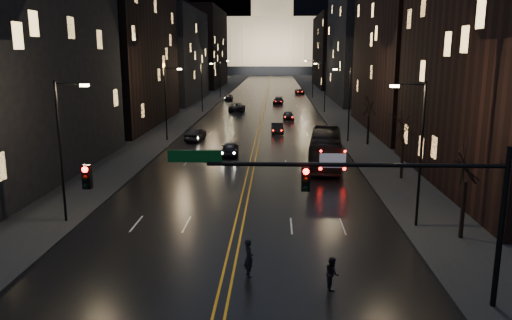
# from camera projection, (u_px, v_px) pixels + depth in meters

# --- Properties ---
(ground) EXTENTS (900.00, 900.00, 0.00)m
(ground) POSITION_uv_depth(u_px,v_px,m) (222.00, 304.00, 21.53)
(ground) COLOR black
(ground) RESTS_ON ground
(road) EXTENTS (20.00, 320.00, 0.02)m
(road) POSITION_uv_depth(u_px,v_px,m) (268.00, 89.00, 148.51)
(road) COLOR black
(road) RESTS_ON ground
(sidewalk_left) EXTENTS (8.00, 320.00, 0.16)m
(sidewalk_left) POSITION_uv_depth(u_px,v_px,m) (221.00, 89.00, 149.03)
(sidewalk_left) COLOR black
(sidewalk_left) RESTS_ON ground
(sidewalk_right) EXTENTS (8.00, 320.00, 0.16)m
(sidewalk_right) POSITION_uv_depth(u_px,v_px,m) (315.00, 89.00, 147.95)
(sidewalk_right) COLOR black
(sidewalk_right) RESTS_ON ground
(center_line) EXTENTS (0.62, 320.00, 0.01)m
(center_line) POSITION_uv_depth(u_px,v_px,m) (268.00, 89.00, 148.50)
(center_line) COLOR orange
(center_line) RESTS_ON road
(building_left_mid) EXTENTS (12.00, 30.00, 28.00)m
(building_left_mid) POSITION_uv_depth(u_px,v_px,m) (116.00, 29.00, 72.14)
(building_left_mid) COLOR black
(building_left_mid) RESTS_ON ground
(building_left_far) EXTENTS (12.00, 34.00, 20.00)m
(building_left_far) POSITION_uv_depth(u_px,v_px,m) (171.00, 55.00, 110.10)
(building_left_far) COLOR black
(building_left_far) RESTS_ON ground
(building_left_dist) EXTENTS (12.00, 40.00, 24.00)m
(building_left_dist) POSITION_uv_depth(u_px,v_px,m) (202.00, 48.00, 156.56)
(building_left_dist) COLOR black
(building_left_dist) RESTS_ON ground
(building_right_mid) EXTENTS (12.00, 34.00, 26.00)m
(building_right_mid) POSITION_uv_depth(u_px,v_px,m) (363.00, 41.00, 107.84)
(building_right_mid) COLOR black
(building_right_mid) RESTS_ON ground
(building_right_dist) EXTENTS (12.00, 40.00, 22.00)m
(building_right_dist) POSITION_uv_depth(u_px,v_px,m) (336.00, 51.00, 155.15)
(building_right_dist) COLOR black
(building_right_dist) RESTS_ON ground
(capitol) EXTENTS (90.00, 50.00, 58.50)m
(capitol) POSITION_uv_depth(u_px,v_px,m) (272.00, 40.00, 262.10)
(capitol) COLOR black
(capitol) RESTS_ON ground
(traffic_signal) EXTENTS (17.29, 0.45, 7.00)m
(traffic_signal) POSITION_uv_depth(u_px,v_px,m) (365.00, 191.00, 20.22)
(traffic_signal) COLOR black
(traffic_signal) RESTS_ON ground
(streetlamp_right_near) EXTENTS (2.13, 0.25, 9.00)m
(streetlamp_right_near) POSITION_uv_depth(u_px,v_px,m) (418.00, 147.00, 29.81)
(streetlamp_right_near) COLOR black
(streetlamp_right_near) RESTS_ON ground
(streetlamp_left_near) EXTENTS (2.13, 0.25, 9.00)m
(streetlamp_left_near) POSITION_uv_depth(u_px,v_px,m) (63.00, 145.00, 30.64)
(streetlamp_left_near) COLOR black
(streetlamp_left_near) RESTS_ON ground
(streetlamp_right_mid) EXTENTS (2.13, 0.25, 9.00)m
(streetlamp_right_mid) POSITION_uv_depth(u_px,v_px,m) (348.00, 100.00, 59.11)
(streetlamp_right_mid) COLOR black
(streetlamp_right_mid) RESTS_ON ground
(streetlamp_left_mid) EXTENTS (2.13, 0.25, 9.00)m
(streetlamp_left_mid) POSITION_uv_depth(u_px,v_px,m) (167.00, 100.00, 59.95)
(streetlamp_left_mid) COLOR black
(streetlamp_left_mid) RESTS_ON ground
(streetlamp_right_far) EXTENTS (2.13, 0.25, 9.00)m
(streetlamp_right_far) POSITION_uv_depth(u_px,v_px,m) (324.00, 84.00, 88.41)
(streetlamp_right_far) COLOR black
(streetlamp_right_far) RESTS_ON ground
(streetlamp_left_far) EXTENTS (2.13, 0.25, 9.00)m
(streetlamp_left_far) POSITION_uv_depth(u_px,v_px,m) (203.00, 84.00, 89.25)
(streetlamp_left_far) COLOR black
(streetlamp_left_far) RESTS_ON ground
(streetlamp_right_dist) EXTENTS (2.13, 0.25, 9.00)m
(streetlamp_right_dist) POSITION_uv_depth(u_px,v_px,m) (312.00, 77.00, 117.72)
(streetlamp_right_dist) COLOR black
(streetlamp_right_dist) RESTS_ON ground
(streetlamp_left_dist) EXTENTS (2.13, 0.25, 9.00)m
(streetlamp_left_dist) POSITION_uv_depth(u_px,v_px,m) (221.00, 76.00, 118.55)
(streetlamp_left_dist) COLOR black
(streetlamp_left_dist) RESTS_ON ground
(tree_right_near) EXTENTS (2.40, 2.40, 6.65)m
(tree_right_near) POSITION_uv_depth(u_px,v_px,m) (467.00, 164.00, 27.89)
(tree_right_near) COLOR black
(tree_right_near) RESTS_ON ground
(tree_right_mid) EXTENTS (2.40, 2.40, 6.65)m
(tree_right_mid) POSITION_uv_depth(u_px,v_px,m) (404.00, 127.00, 41.56)
(tree_right_mid) COLOR black
(tree_right_mid) RESTS_ON ground
(tree_right_far) EXTENTS (2.40, 2.40, 6.65)m
(tree_right_far) POSITION_uv_depth(u_px,v_px,m) (369.00, 107.00, 57.19)
(tree_right_far) COLOR black
(tree_right_far) RESTS_ON ground
(bus) EXTENTS (4.00, 12.03, 3.29)m
(bus) POSITION_uv_depth(u_px,v_px,m) (326.00, 149.00, 47.47)
(bus) COLOR black
(bus) RESTS_ON ground
(oncoming_car_a) EXTENTS (1.94, 4.47, 1.50)m
(oncoming_car_a) POSITION_uv_depth(u_px,v_px,m) (230.00, 149.00, 52.32)
(oncoming_car_a) COLOR black
(oncoming_car_a) RESTS_ON ground
(oncoming_car_b) EXTENTS (2.08, 4.79, 1.53)m
(oncoming_car_b) POSITION_uv_depth(u_px,v_px,m) (196.00, 135.00, 61.23)
(oncoming_car_b) COLOR black
(oncoming_car_b) RESTS_ON ground
(oncoming_car_c) EXTENTS (2.84, 5.84, 1.60)m
(oncoming_car_c) POSITION_uv_depth(u_px,v_px,m) (237.00, 107.00, 91.66)
(oncoming_car_c) COLOR black
(oncoming_car_c) RESTS_ON ground
(oncoming_car_d) EXTENTS (2.22, 4.88, 1.39)m
(oncoming_car_d) POSITION_uv_depth(u_px,v_px,m) (229.00, 97.00, 113.38)
(oncoming_car_d) COLOR black
(oncoming_car_d) RESTS_ON ground
(receding_car_a) EXTENTS (1.70, 4.36, 1.41)m
(receding_car_a) POSITION_uv_depth(u_px,v_px,m) (277.00, 128.00, 66.68)
(receding_car_a) COLOR black
(receding_car_a) RESTS_ON ground
(receding_car_b) EXTENTS (1.79, 4.21, 1.42)m
(receding_car_b) POSITION_uv_depth(u_px,v_px,m) (288.00, 116.00, 80.14)
(receding_car_b) COLOR black
(receding_car_b) RESTS_ON ground
(receding_car_c) EXTENTS (2.40, 5.11, 1.44)m
(receding_car_c) POSITION_uv_depth(u_px,v_px,m) (278.00, 101.00, 104.62)
(receding_car_c) COLOR black
(receding_car_c) RESTS_ON ground
(receding_car_d) EXTENTS (2.44, 4.92, 1.34)m
(receding_car_d) POSITION_uv_depth(u_px,v_px,m) (300.00, 91.00, 130.50)
(receding_car_d) COLOR black
(receding_car_d) RESTS_ON ground
(pedestrian_a) EXTENTS (0.68, 0.81, 1.89)m
(pedestrian_a) POSITION_uv_depth(u_px,v_px,m) (249.00, 258.00, 23.98)
(pedestrian_a) COLOR black
(pedestrian_a) RESTS_ON ground
(pedestrian_b) EXTENTS (0.47, 0.78, 1.53)m
(pedestrian_b) POSITION_uv_depth(u_px,v_px,m) (332.00, 273.00, 22.74)
(pedestrian_b) COLOR black
(pedestrian_b) RESTS_ON ground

